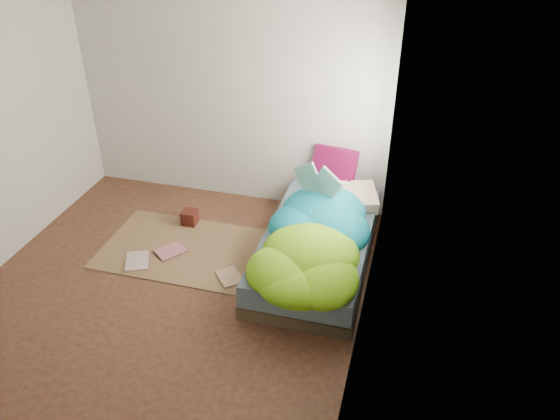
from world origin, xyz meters
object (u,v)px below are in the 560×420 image
at_px(bed, 317,247).
at_px(wooden_box, 190,217).
at_px(pillow_magenta, 334,169).
at_px(floor_book_a, 126,262).
at_px(open_book, 317,173).
at_px(floor_book_b, 166,246).

xyz_separation_m(bed, wooden_box, (-1.47, 0.28, -0.08)).
distance_m(pillow_magenta, wooden_box, 1.65).
relative_size(pillow_magenta, floor_book_a, 1.51).
height_order(bed, wooden_box, bed).
bearing_deg(open_book, floor_book_b, -138.58).
height_order(open_book, wooden_box, open_book).
relative_size(bed, pillow_magenta, 4.35).
xyz_separation_m(pillow_magenta, floor_book_b, (-1.51, -1.11, -0.54)).
bearing_deg(open_book, floor_book_a, -131.50).
bearing_deg(bed, pillow_magenta, 91.37).
distance_m(pillow_magenta, floor_book_b, 1.95).
distance_m(bed, pillow_magenta, 0.99).
bearing_deg(open_book, pillow_magenta, 105.48).
distance_m(pillow_magenta, floor_book_a, 2.36).
distance_m(floor_book_a, floor_book_b, 0.44).
bearing_deg(floor_book_a, wooden_box, 44.21).
bearing_deg(bed, open_book, 105.69).
xyz_separation_m(wooden_box, floor_book_a, (-0.33, -0.83, -0.07)).
height_order(bed, pillow_magenta, pillow_magenta).
height_order(floor_book_a, floor_book_b, floor_book_b).
relative_size(bed, floor_book_b, 7.02).
height_order(open_book, floor_book_b, open_book).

